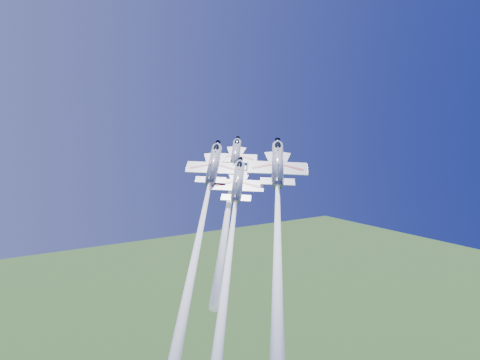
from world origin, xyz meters
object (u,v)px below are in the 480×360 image
jet_right (278,230)px  jet_slot (229,256)px  jet_lead (230,198)px  jet_left (198,243)px

jet_right → jet_slot: size_ratio=1.02×
jet_lead → jet_right: 13.69m
jet_lead → jet_slot: 17.15m
jet_left → jet_right: size_ratio=1.12×
jet_lead → jet_slot: size_ratio=0.77×
jet_lead → jet_left: (-11.29, -8.85, -4.72)m
jet_left → jet_right: bearing=15.5°
jet_slot → jet_right: bearing=37.5°
jet_slot → jet_left: bearing=155.9°
jet_lead → jet_right: jet_right is taller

